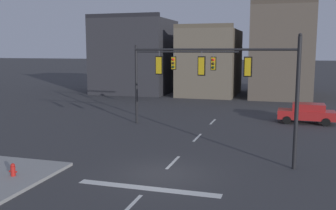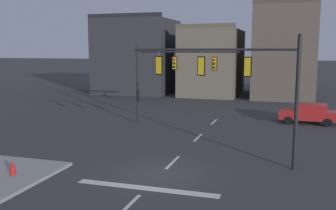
{
  "view_description": "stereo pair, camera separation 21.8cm",
  "coord_description": "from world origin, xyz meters",
  "views": [
    {
      "loc": [
        5.37,
        -16.92,
        5.93
      ],
      "look_at": [
        -0.85,
        3.91,
        2.77
      ],
      "focal_mm": 41.12,
      "sensor_mm": 36.0,
      "label": 1
    },
    {
      "loc": [
        5.57,
        -16.86,
        5.93
      ],
      "look_at": [
        -0.85,
        3.91,
        2.77
      ],
      "focal_mm": 41.12,
      "sensor_mm": 36.0,
      "label": 2
    }
  ],
  "objects": [
    {
      "name": "lane_centreline",
      "position": [
        0.0,
        2.0,
        0.0
      ],
      "size": [
        0.16,
        26.4,
        0.01
      ],
      "color": "silver",
      "rests_on": "ground"
    },
    {
      "name": "signal_mast_near_side",
      "position": [
        3.19,
        2.91,
        4.55
      ],
      "size": [
        8.81,
        0.94,
        6.69
      ],
      "color": "black",
      "rests_on": "ground"
    },
    {
      "name": "stop_bar_paint",
      "position": [
        0.0,
        -2.0,
        0.0
      ],
      "size": [
        6.4,
        0.5,
        0.01
      ],
      "primitive_type": "cube",
      "color": "silver",
      "rests_on": "ground"
    },
    {
      "name": "signal_mast_far_side",
      "position": [
        -3.33,
        11.6,
        4.29
      ],
      "size": [
        8.15,
        0.43,
        6.3
      ],
      "color": "black",
      "rests_on": "ground"
    },
    {
      "name": "building_row",
      "position": [
        -3.81,
        33.6,
        4.96
      ],
      "size": [
        27.79,
        13.07,
        11.39
      ],
      "color": "#2D2D33",
      "rests_on": "ground"
    },
    {
      "name": "car_lot_nearside",
      "position": [
        7.36,
        15.52,
        0.86
      ],
      "size": [
        4.49,
        2.0,
        1.61
      ],
      "color": "#A81E1E",
      "rests_on": "ground"
    },
    {
      "name": "fire_hydrant",
      "position": [
        -6.34,
        -2.63,
        0.33
      ],
      "size": [
        0.4,
        0.3,
        0.75
      ],
      "color": "red",
      "rests_on": "ground"
    },
    {
      "name": "ground_plane",
      "position": [
        0.0,
        0.0,
        0.0
      ],
      "size": [
        400.0,
        400.0,
        0.0
      ],
      "primitive_type": "plane",
      "color": "#353538"
    }
  ]
}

